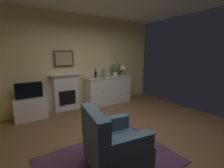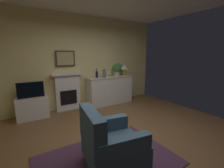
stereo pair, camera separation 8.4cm
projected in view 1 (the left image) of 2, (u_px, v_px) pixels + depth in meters
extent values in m
cube|color=brown|center=(128.00, 140.00, 3.04)|extent=(5.38, 4.83, 0.10)
cube|color=#EAD68C|center=(80.00, 62.00, 4.72)|extent=(5.38, 0.06, 2.80)
cube|color=#4C2D47|center=(109.00, 161.00, 2.37)|extent=(2.08, 1.43, 0.02)
cube|color=white|center=(66.00, 93.00, 4.51)|extent=(0.70, 0.18, 1.05)
cube|color=tan|center=(68.00, 110.00, 4.53)|extent=(0.77, 0.20, 0.03)
cube|color=black|center=(68.00, 98.00, 4.46)|extent=(0.48, 0.02, 0.42)
cube|color=white|center=(66.00, 74.00, 4.38)|extent=(0.87, 0.27, 0.05)
cube|color=#473323|center=(64.00, 59.00, 4.35)|extent=(0.55, 0.03, 0.45)
cube|color=tan|center=(64.00, 59.00, 4.34)|extent=(0.47, 0.01, 0.37)
cube|color=white|center=(109.00, 91.00, 5.11)|extent=(1.53, 0.45, 0.88)
cube|color=beige|center=(109.00, 77.00, 5.02)|extent=(1.56, 0.48, 0.03)
sphere|color=brown|center=(103.00, 92.00, 4.72)|extent=(0.02, 0.02, 0.02)
sphere|color=brown|center=(121.00, 89.00, 5.08)|extent=(0.02, 0.02, 0.02)
cylinder|color=#B79338|center=(123.00, 72.00, 5.31)|extent=(0.10, 0.10, 0.22)
cone|color=#EFE5C6|center=(123.00, 67.00, 5.27)|extent=(0.26, 0.26, 0.18)
cylinder|color=black|center=(96.00, 75.00, 4.78)|extent=(0.08, 0.08, 0.20)
cylinder|color=black|center=(95.00, 70.00, 4.75)|extent=(0.03, 0.03, 0.09)
cylinder|color=silver|center=(107.00, 77.00, 4.97)|extent=(0.06, 0.06, 0.00)
cylinder|color=silver|center=(107.00, 75.00, 4.96)|extent=(0.01, 0.01, 0.09)
cone|color=silver|center=(107.00, 73.00, 4.95)|extent=(0.07, 0.07, 0.07)
cylinder|color=silver|center=(109.00, 77.00, 5.03)|extent=(0.06, 0.06, 0.00)
cylinder|color=silver|center=(109.00, 75.00, 5.02)|extent=(0.01, 0.01, 0.09)
cone|color=silver|center=(109.00, 73.00, 5.01)|extent=(0.07, 0.07, 0.07)
cylinder|color=slate|center=(103.00, 74.00, 4.83)|extent=(0.11, 0.11, 0.24)
sphere|color=slate|center=(103.00, 70.00, 4.81)|extent=(0.08, 0.08, 0.08)
cube|color=white|center=(31.00, 108.00, 3.90)|extent=(0.75, 0.42, 0.56)
cube|color=black|center=(29.00, 90.00, 3.79)|extent=(0.62, 0.06, 0.40)
cube|color=black|center=(29.00, 91.00, 3.76)|extent=(0.57, 0.01, 0.35)
cylinder|color=beige|center=(115.00, 74.00, 5.21)|extent=(0.18, 0.18, 0.14)
sphere|color=#3D753D|center=(115.00, 68.00, 5.17)|extent=(0.30, 0.30, 0.30)
sphere|color=#3D753D|center=(117.00, 66.00, 5.16)|extent=(0.18, 0.18, 0.18)
cube|color=#3F596B|center=(116.00, 150.00, 2.22)|extent=(0.90, 0.87, 0.32)
cube|color=#3F596B|center=(94.00, 129.00, 2.01)|extent=(0.27, 0.78, 0.50)
cube|color=#3F596B|center=(128.00, 146.00, 1.89)|extent=(0.73, 0.24, 0.22)
cube|color=#3F596B|center=(108.00, 124.00, 2.46)|extent=(0.73, 0.24, 0.22)
cylinder|color=#473323|center=(126.00, 146.00, 2.69)|extent=(0.05, 0.05, 0.10)
cylinder|color=#473323|center=(88.00, 157.00, 2.41)|extent=(0.05, 0.05, 0.10)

